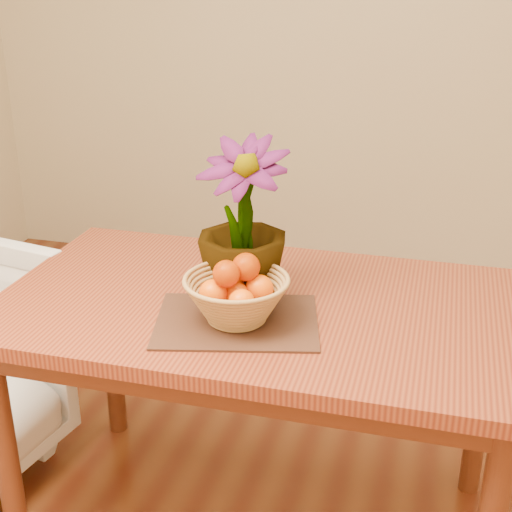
# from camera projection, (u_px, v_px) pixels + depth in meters

# --- Properties ---
(wall_back) EXTENTS (4.00, 0.02, 2.70)m
(wall_back) POSITION_uv_depth(u_px,v_px,m) (364.00, 15.00, 3.41)
(wall_back) COLOR beige
(wall_back) RESTS_ON floor
(table) EXTENTS (1.40, 0.80, 0.75)m
(table) POSITION_uv_depth(u_px,v_px,m) (260.00, 330.00, 1.93)
(table) COLOR brown
(table) RESTS_ON floor
(placemat) EXTENTS (0.46, 0.39, 0.01)m
(placemat) POSITION_uv_depth(u_px,v_px,m) (237.00, 321.00, 1.79)
(placemat) COLOR #3E2016
(placemat) RESTS_ON table
(wicker_basket) EXTENTS (0.27, 0.27, 0.11)m
(wicker_basket) POSITION_uv_depth(u_px,v_px,m) (237.00, 301.00, 1.76)
(wicker_basket) COLOR #AA8146
(wicker_basket) RESTS_ON placemat
(orange_pile) EXTENTS (0.17, 0.17, 0.13)m
(orange_pile) POSITION_uv_depth(u_px,v_px,m) (237.00, 281.00, 1.74)
(orange_pile) COLOR #FF5E04
(orange_pile) RESTS_ON wicker_basket
(potted_plant) EXTENTS (0.26, 0.26, 0.43)m
(potted_plant) POSITION_uv_depth(u_px,v_px,m) (242.00, 221.00, 1.84)
(potted_plant) COLOR #1D4915
(potted_plant) RESTS_ON table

